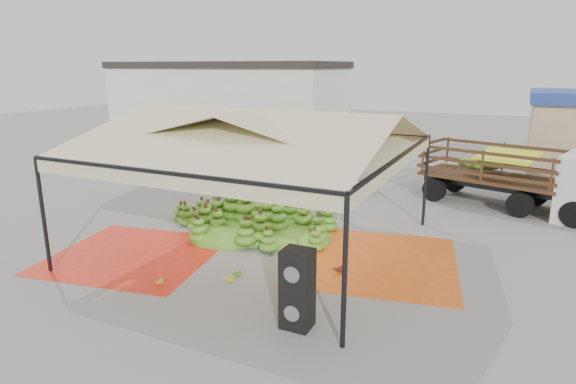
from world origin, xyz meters
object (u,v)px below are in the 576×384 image
at_px(banana_heap, 254,211).
at_px(truck_right, 524,172).
at_px(vendor, 340,198).
at_px(speaker_stack, 297,289).
at_px(truck_left, 301,153).

height_order(banana_heap, truck_right, truck_right).
xyz_separation_m(vendor, truck_right, (5.64, 3.99, 0.65)).
bearing_deg(banana_heap, speaker_stack, -52.21).
relative_size(vendor, truck_left, 0.25).
bearing_deg(truck_right, banana_heap, -125.27).
bearing_deg(banana_heap, truck_left, 102.43).
bearing_deg(vendor, truck_right, -139.48).
height_order(banana_heap, truck_left, truck_left).
bearing_deg(banana_heap, truck_right, 39.14).
relative_size(banana_heap, speaker_stack, 3.52).
height_order(speaker_stack, truck_left, truck_left).
distance_m(banana_heap, vendor, 3.09).
distance_m(banana_heap, speaker_stack, 6.12).
bearing_deg(truck_left, truck_right, 16.11).
xyz_separation_m(truck_left, truck_right, (9.31, -0.97, 0.17)).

